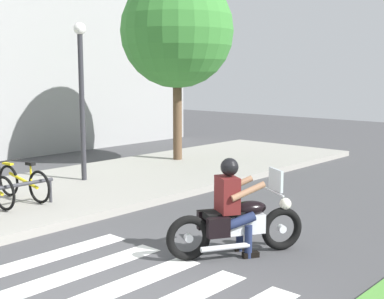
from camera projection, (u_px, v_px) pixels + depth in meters
The scene contains 9 objects.
ground_plane at pixel (103, 294), 6.32m from camera, with size 48.00×48.00×0.00m, color #424244.
crosswalk_stripe_2 at pixel (114, 290), 6.44m from camera, with size 2.80×0.40×0.01m, color white.
crosswalk_stripe_3 at pixel (75, 273), 6.97m from camera, with size 2.80×0.40×0.01m, color white.
crosswalk_stripe_4 at pixel (42, 259), 7.50m from camera, with size 2.80×0.40×0.01m, color white.
motorcycle at pixel (237, 224), 7.62m from camera, with size 1.89×1.18×1.25m.
rider at pixel (233, 200), 7.54m from camera, with size 0.77×0.72×1.45m.
bicycle_7 at pixel (23, 182), 10.33m from camera, with size 0.48×1.64×0.78m.
street_lamp at pixel (81, 87), 12.01m from camera, with size 0.28×0.28×3.78m.
tree_near_rack at pixel (177, 31), 14.71m from camera, with size 3.21×3.21×5.42m.
Camera 1 is at (-3.73, -4.82, 2.65)m, focal length 48.94 mm.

